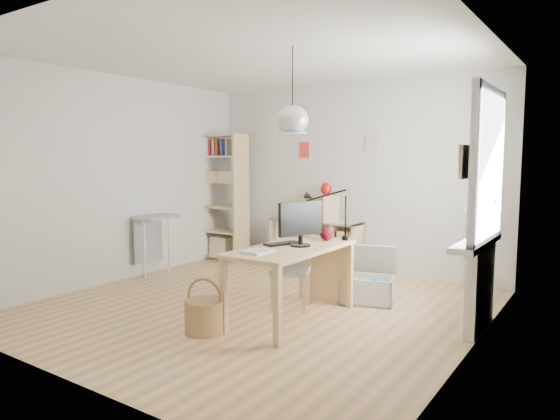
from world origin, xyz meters
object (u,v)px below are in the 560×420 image
Objects in this scene: tall_bookshelf at (222,192)px; monitor at (301,221)px; storage_chest at (368,284)px; desk at (292,256)px; chair at (291,266)px; cube_shelf at (315,247)px; drawer_chest at (317,208)px.

tall_bookshelf reaches higher than monitor.
tall_bookshelf is at bearing 145.98° from storage_chest.
chair reaches higher than desk.
desk reaches higher than cube_shelf.
desk is 1.07× the size of cube_shelf.
cube_shelf is 0.70× the size of tall_bookshelf.
storage_chest is at bearing 69.83° from desk.
drawer_chest is at bearing 122.30° from storage_chest.
storage_chest is 1.60× the size of monitor.
cube_shelf is at bearing 114.61° from desk.
tall_bookshelf is at bearing 121.95° from chair.
tall_bookshelf is 4.04× the size of monitor.
cube_shelf is 1.74× the size of chair.
monitor reaches higher than storage_chest.
chair is 1.26× the size of drawer_chest.
chair is at bearing 156.14° from monitor.
cube_shelf is at bearing 88.96° from chair.
drawer_chest reaches higher than cube_shelf.
desk is 0.35m from monitor.
drawer_chest is at bearing 8.41° from tall_bookshelf.
desk reaches higher than storage_chest.
monitor is at bearing -124.59° from storage_chest.
tall_bookshelf is 2.52× the size of storage_chest.
desk is at bearing -65.39° from cube_shelf.
tall_bookshelf is 2.49× the size of chair.
tall_bookshelf reaches higher than desk.
monitor is at bearing -63.47° from cube_shelf.
tall_bookshelf is (-1.56, -0.28, 0.79)m from cube_shelf.
chair is (2.36, -1.60, -0.63)m from tall_bookshelf.
desk is 2.48m from cube_shelf.
tall_bookshelf is 3.23m from storage_chest.
monitor is at bearing -42.60° from drawer_chest.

